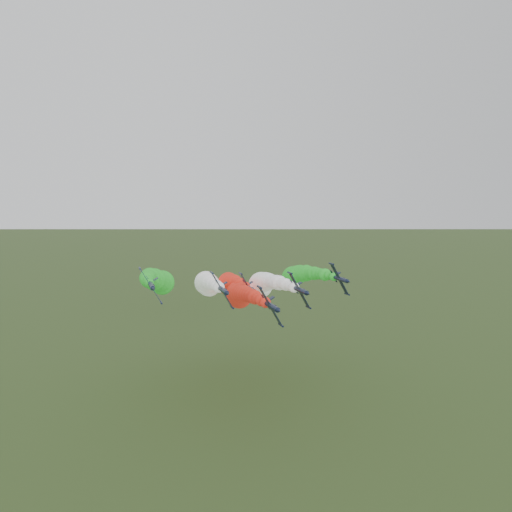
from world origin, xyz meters
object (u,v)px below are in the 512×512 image
(jet_outer_left, at_px, (156,280))
(jet_inner_right, at_px, (264,284))
(jet_lead, at_px, (240,294))
(jet_trail, at_px, (229,283))
(jet_inner_left, at_px, (208,283))
(jet_outer_right, at_px, (297,276))

(jet_outer_left, bearing_deg, jet_inner_right, -16.80)
(jet_inner_right, height_order, jet_outer_left, jet_outer_left)
(jet_lead, bearing_deg, jet_trail, 82.45)
(jet_inner_left, xyz_separation_m, jet_trail, (9.92, 15.06, -2.70))
(jet_lead, distance_m, jet_outer_left, 26.48)
(jet_lead, distance_m, jet_inner_right, 12.42)
(jet_lead, distance_m, jet_outer_right, 29.67)
(jet_inner_right, distance_m, jet_trail, 18.83)
(jet_inner_right, xyz_separation_m, jet_outer_left, (-29.07, 8.77, 0.98))
(jet_lead, xyz_separation_m, jet_inner_left, (-6.44, 11.22, 1.42))
(jet_inner_left, xyz_separation_m, jet_outer_left, (-13.58, 6.00, 0.61))
(jet_trail, bearing_deg, jet_outer_left, -158.91)
(jet_outer_left, bearing_deg, jet_inner_left, -23.82)
(jet_inner_right, bearing_deg, jet_lead, -136.97)
(jet_inner_left, bearing_deg, jet_inner_right, -10.17)
(jet_lead, height_order, jet_inner_right, jet_inner_right)
(jet_lead, relative_size, jet_outer_left, 1.00)
(jet_inner_right, xyz_separation_m, jet_outer_right, (14.08, 10.08, 0.21))
(jet_inner_right, bearing_deg, jet_outer_right, 35.60)
(jet_lead, relative_size, jet_trail, 1.00)
(jet_outer_right, bearing_deg, jet_trail, 158.47)
(jet_lead, bearing_deg, jet_outer_left, 139.29)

